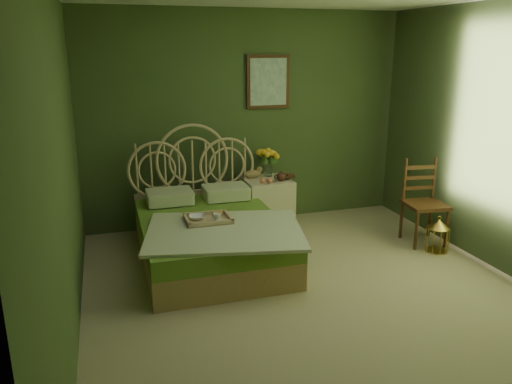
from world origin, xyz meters
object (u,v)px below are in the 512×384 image
object	(u,v)px
nightstand	(267,198)
birdcage	(438,236)
chair	(422,196)
bed	(210,233)

from	to	relation	value
nightstand	birdcage	distance (m)	2.02
nightstand	chair	world-z (taller)	nightstand
bed	chair	distance (m)	2.44
birdcage	chair	bearing A→B (deg)	90.00
nightstand	chair	size ratio (longest dim) A/B	1.09
bed	nightstand	bearing A→B (deg)	41.56
nightstand	birdcage	size ratio (longest dim) A/B	2.85
chair	birdcage	xyz separation A→B (m)	(0.00, -0.34, -0.35)
chair	birdcage	distance (m)	0.49
bed	nightstand	size ratio (longest dim) A/B	2.02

